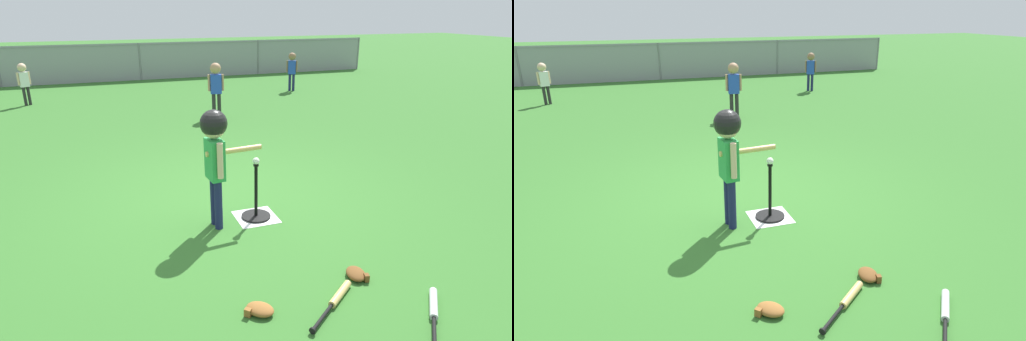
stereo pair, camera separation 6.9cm
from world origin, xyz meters
TOP-DOWN VIEW (x-y plane):
  - ground_plane at (0.00, 0.00)m, footprint 60.00×60.00m
  - home_plate at (0.15, -0.58)m, footprint 0.44×0.44m
  - batting_tee at (0.15, -0.58)m, footprint 0.32×0.32m
  - baseball_on_tee at (0.15, -0.58)m, footprint 0.07×0.07m
  - batter_child at (-0.30, -0.63)m, footprint 0.65×0.35m
  - fielder_deep_center at (3.74, 6.46)m, footprint 0.28×0.21m
  - fielder_near_left at (-2.95, 6.82)m, footprint 0.27×0.19m
  - fielder_deep_left at (0.96, 4.11)m, footprint 0.33×0.22m
  - spare_bat_silver at (0.87, -2.54)m, footprint 0.50×0.58m
  - spare_bat_wood at (0.25, -2.17)m, footprint 0.57×0.46m
  - glove_by_plate at (-0.37, -2.10)m, footprint 0.27×0.27m
  - glove_near_bats at (0.57, -1.94)m, footprint 0.21×0.25m
  - outfield_fence at (0.00, 9.89)m, footprint 16.06×0.06m

SIDE VIEW (x-z plane):
  - ground_plane at x=0.00m, z-range 0.00..0.00m
  - home_plate at x=0.15m, z-range 0.00..0.01m
  - spare_bat_silver at x=0.87m, z-range 0.00..0.06m
  - spare_bat_wood at x=0.25m, z-range 0.00..0.06m
  - glove_by_plate at x=-0.37m, z-range 0.00..0.07m
  - glove_near_bats at x=0.57m, z-range 0.00..0.07m
  - batting_tee at x=0.15m, z-range -0.22..0.40m
  - outfield_fence at x=0.00m, z-range 0.04..1.19m
  - fielder_near_left at x=-2.95m, z-range 0.14..1.12m
  - baseball_on_tee at x=0.15m, z-range 0.62..0.69m
  - fielder_deep_center at x=3.74m, z-range 0.15..1.18m
  - fielder_deep_left at x=0.96m, z-range 0.16..1.29m
  - batter_child at x=-0.30m, z-range 0.27..1.51m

